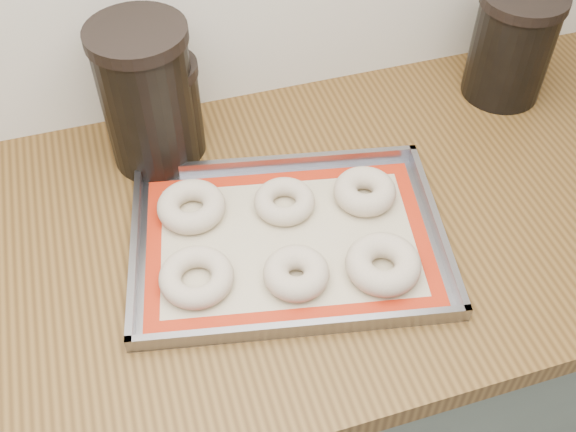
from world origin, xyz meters
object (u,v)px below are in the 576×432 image
object	(u,v)px
bagel_front_right	(383,264)
bagel_back_mid	(284,201)
bagel_front_mid	(296,273)
bagel_front_left	(196,277)
bagel_back_left	(191,206)
canister_left	(148,96)
canister_right	(512,45)
bagel_back_right	(365,191)
canister_mid	(168,109)
baking_tray	(288,240)

from	to	relation	value
bagel_front_right	bagel_back_mid	bearing A→B (deg)	120.98
bagel_front_mid	bagel_back_mid	xyz separation A→B (m)	(0.03, 0.14, -0.00)
bagel_front_left	bagel_back_left	xyz separation A→B (m)	(0.02, 0.13, 0.00)
canister_left	bagel_front_right	bearing A→B (deg)	-52.83
bagel_front_left	bagel_back_left	world-z (taller)	bagel_back_left
bagel_back_mid	canister_right	size ratio (longest dim) A/B	0.48
bagel_back_right	canister_right	xyz separation A→B (m)	(0.34, 0.19, 0.08)
bagel_front_left	canister_mid	xyz separation A→B (m)	(0.02, 0.30, 0.07)
bagel_back_mid	canister_right	world-z (taller)	canister_right
bagel_back_mid	bagel_back_right	world-z (taller)	bagel_back_right
baking_tray	canister_right	world-z (taller)	canister_right
bagel_front_right	bagel_back_mid	world-z (taller)	bagel_front_right
canister_right	baking_tray	bearing A→B (deg)	-154.05
bagel_front_right	canister_left	world-z (taller)	canister_left
canister_right	bagel_front_right	bearing A→B (deg)	-138.35
canister_mid	bagel_front_mid	bearing A→B (deg)	-71.39
canister_mid	canister_right	xyz separation A→B (m)	(0.61, -0.02, 0.01)
baking_tray	canister_left	distance (m)	0.32
bagel_back_right	canister_left	world-z (taller)	canister_left
baking_tray	canister_left	xyz separation A→B (m)	(-0.15, 0.25, 0.12)
bagel_front_mid	bagel_back_left	distance (m)	0.20
baking_tray	bagel_front_left	bearing A→B (deg)	-165.40
bagel_front_left	bagel_front_mid	size ratio (longest dim) A/B	1.12
bagel_front_right	bagel_back_right	world-z (taller)	bagel_front_right
bagel_back_mid	bagel_back_left	bearing A→B (deg)	167.86
bagel_front_left	canister_left	size ratio (longest dim) A/B	0.43
bagel_front_mid	bagel_back_left	bearing A→B (deg)	123.97
bagel_front_mid	bagel_back_mid	distance (m)	0.14
baking_tray	bagel_back_right	distance (m)	0.15
canister_mid	bagel_back_right	bearing A→B (deg)	-38.84
bagel_front_right	bagel_back_mid	distance (m)	0.19
bagel_front_mid	canister_right	size ratio (longest dim) A/B	0.47
bagel_front_left	bagel_front_right	world-z (taller)	bagel_front_right
bagel_front_right	bagel_back_right	xyz separation A→B (m)	(0.03, 0.14, -0.00)
bagel_front_left	canister_right	size ratio (longest dim) A/B	0.53
bagel_front_left	bagel_front_mid	bearing A→B (deg)	-15.06
bagel_front_mid	bagel_front_right	xyz separation A→B (m)	(0.12, -0.02, 0.00)
bagel_front_right	canister_right	world-z (taller)	canister_right
bagel_front_mid	canister_mid	size ratio (longest dim) A/B	0.55
bagel_front_mid	canister_right	distance (m)	0.59
baking_tray	bagel_front_right	size ratio (longest dim) A/B	4.78
canister_mid	bagel_back_mid	bearing A→B (deg)	-54.49
baking_tray	bagel_back_left	world-z (taller)	bagel_back_left
bagel_back_left	canister_left	world-z (taller)	canister_left
bagel_front_right	bagel_back_right	size ratio (longest dim) A/B	1.10
baking_tray	bagel_back_mid	world-z (taller)	bagel_back_mid
bagel_back_mid	canister_mid	xyz separation A→B (m)	(-0.14, 0.19, 0.07)
bagel_back_left	bagel_back_mid	world-z (taller)	bagel_back_left
canister_right	bagel_back_left	bearing A→B (deg)	-167.06
bagel_back_right	canister_right	world-z (taller)	canister_right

